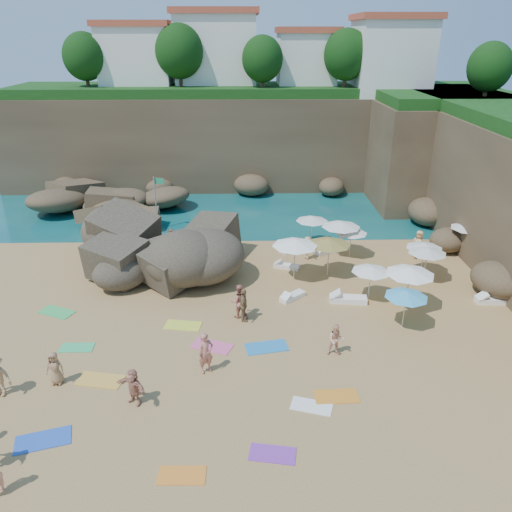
{
  "coord_description": "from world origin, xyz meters",
  "views": [
    {
      "loc": [
        1.43,
        -21.55,
        12.99
      ],
      "look_at": [
        2.0,
        3.0,
        2.0
      ],
      "focal_mm": 35.0,
      "sensor_mm": 36.0,
      "label": 1
    }
  ],
  "objects_px": {
    "parasol_1": "(341,224)",
    "parasol_2": "(351,231)",
    "parasol_0": "(295,243)",
    "person_stand_3": "(243,305)",
    "lounger_0": "(329,250)",
    "rock_outcrop": "(167,268)",
    "flag_pole": "(157,196)",
    "person_stand_1": "(239,301)",
    "person_stand_4": "(418,244)",
    "person_stand_2": "(307,248)",
    "person_stand_5": "(172,240)"
  },
  "relations": [
    {
      "from": "parasol_1",
      "to": "parasol_2",
      "type": "bearing_deg",
      "value": -22.11
    },
    {
      "from": "parasol_0",
      "to": "person_stand_3",
      "type": "bearing_deg",
      "value": -122.5
    },
    {
      "from": "person_stand_3",
      "to": "lounger_0",
      "type": "bearing_deg",
      "value": -30.6
    },
    {
      "from": "parasol_0",
      "to": "parasol_2",
      "type": "xyz_separation_m",
      "value": [
        3.82,
        3.02,
        -0.5
      ]
    },
    {
      "from": "rock_outcrop",
      "to": "parasol_1",
      "type": "bearing_deg",
      "value": 8.79
    },
    {
      "from": "flag_pole",
      "to": "person_stand_1",
      "type": "relative_size",
      "value": 2.18
    },
    {
      "from": "person_stand_4",
      "to": "person_stand_2",
      "type": "bearing_deg",
      "value": -151.86
    },
    {
      "from": "person_stand_2",
      "to": "person_stand_5",
      "type": "bearing_deg",
      "value": 34.98
    },
    {
      "from": "person_stand_2",
      "to": "parasol_0",
      "type": "bearing_deg",
      "value": 112.47
    },
    {
      "from": "rock_outcrop",
      "to": "person_stand_4",
      "type": "bearing_deg",
      "value": 4.19
    },
    {
      "from": "person_stand_3",
      "to": "person_stand_5",
      "type": "xyz_separation_m",
      "value": [
        -4.64,
        8.67,
        -0.09
      ]
    },
    {
      "from": "parasol_0",
      "to": "person_stand_5",
      "type": "height_order",
      "value": "parasol_0"
    },
    {
      "from": "parasol_2",
      "to": "person_stand_1",
      "type": "height_order",
      "value": "parasol_2"
    },
    {
      "from": "flag_pole",
      "to": "lounger_0",
      "type": "bearing_deg",
      "value": -21.48
    },
    {
      "from": "person_stand_2",
      "to": "person_stand_4",
      "type": "relative_size",
      "value": 0.82
    },
    {
      "from": "person_stand_1",
      "to": "parasol_1",
      "type": "bearing_deg",
      "value": -145.84
    },
    {
      "from": "flag_pole",
      "to": "parasol_1",
      "type": "height_order",
      "value": "flag_pole"
    },
    {
      "from": "person_stand_2",
      "to": "parasol_2",
      "type": "bearing_deg",
      "value": -129.65
    },
    {
      "from": "flag_pole",
      "to": "parasol_0",
      "type": "height_order",
      "value": "flag_pole"
    },
    {
      "from": "parasol_2",
      "to": "person_stand_5",
      "type": "distance_m",
      "value": 11.46
    },
    {
      "from": "person_stand_5",
      "to": "person_stand_4",
      "type": "bearing_deg",
      "value": 9.94
    },
    {
      "from": "lounger_0",
      "to": "person_stand_3",
      "type": "relative_size",
      "value": 1.13
    },
    {
      "from": "parasol_1",
      "to": "person_stand_2",
      "type": "bearing_deg",
      "value": -165.4
    },
    {
      "from": "person_stand_1",
      "to": "parasol_2",
      "type": "bearing_deg",
      "value": -149.48
    },
    {
      "from": "lounger_0",
      "to": "person_stand_2",
      "type": "relative_size",
      "value": 1.32
    },
    {
      "from": "rock_outcrop",
      "to": "parasol_0",
      "type": "distance_m",
      "value": 8.04
    },
    {
      "from": "parasol_0",
      "to": "person_stand_1",
      "type": "xyz_separation_m",
      "value": [
        -3.15,
        -4.17,
        -1.36
      ]
    },
    {
      "from": "person_stand_3",
      "to": "person_stand_4",
      "type": "height_order",
      "value": "person_stand_4"
    },
    {
      "from": "person_stand_3",
      "to": "person_stand_4",
      "type": "distance_m",
      "value": 13.18
    },
    {
      "from": "flag_pole",
      "to": "parasol_1",
      "type": "relative_size",
      "value": 1.59
    },
    {
      "from": "flag_pole",
      "to": "person_stand_4",
      "type": "height_order",
      "value": "flag_pole"
    },
    {
      "from": "rock_outcrop",
      "to": "person_stand_1",
      "type": "bearing_deg",
      "value": -52.75
    },
    {
      "from": "flag_pole",
      "to": "parasol_2",
      "type": "bearing_deg",
      "value": -22.23
    },
    {
      "from": "flag_pole",
      "to": "person_stand_5",
      "type": "xyz_separation_m",
      "value": [
        1.45,
        -4.16,
        -1.7
      ]
    },
    {
      "from": "parasol_1",
      "to": "rock_outcrop",
      "type": "bearing_deg",
      "value": -171.21
    },
    {
      "from": "lounger_0",
      "to": "person_stand_2",
      "type": "xyz_separation_m",
      "value": [
        -1.53,
        -0.97,
        0.59
      ]
    },
    {
      "from": "rock_outcrop",
      "to": "lounger_0",
      "type": "relative_size",
      "value": 3.87
    },
    {
      "from": "person_stand_4",
      "to": "parasol_1",
      "type": "bearing_deg",
      "value": -158.24
    },
    {
      "from": "parasol_2",
      "to": "person_stand_2",
      "type": "bearing_deg",
      "value": -173.75
    },
    {
      "from": "person_stand_3",
      "to": "flag_pole",
      "type": "bearing_deg",
      "value": 28.56
    },
    {
      "from": "rock_outcrop",
      "to": "person_stand_4",
      "type": "xyz_separation_m",
      "value": [
        15.59,
        1.14,
        0.91
      ]
    },
    {
      "from": "rock_outcrop",
      "to": "person_stand_3",
      "type": "height_order",
      "value": "person_stand_3"
    },
    {
      "from": "parasol_2",
      "to": "person_stand_2",
      "type": "relative_size",
      "value": 1.36
    },
    {
      "from": "parasol_1",
      "to": "lounger_0",
      "type": "distance_m",
      "value": 2.09
    },
    {
      "from": "flag_pole",
      "to": "parasol_2",
      "type": "relative_size",
      "value": 1.92
    },
    {
      "from": "flag_pole",
      "to": "person_stand_1",
      "type": "xyz_separation_m",
      "value": [
        5.86,
        -12.43,
        -1.58
      ]
    },
    {
      "from": "person_stand_1",
      "to": "person_stand_3",
      "type": "relative_size",
      "value": 1.03
    },
    {
      "from": "parasol_2",
      "to": "person_stand_3",
      "type": "xyz_separation_m",
      "value": [
        -6.73,
        -7.59,
        -0.89
      ]
    },
    {
      "from": "parasol_0",
      "to": "person_stand_2",
      "type": "bearing_deg",
      "value": 68.38
    },
    {
      "from": "rock_outcrop",
      "to": "parasol_2",
      "type": "bearing_deg",
      "value": 7.07
    }
  ]
}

